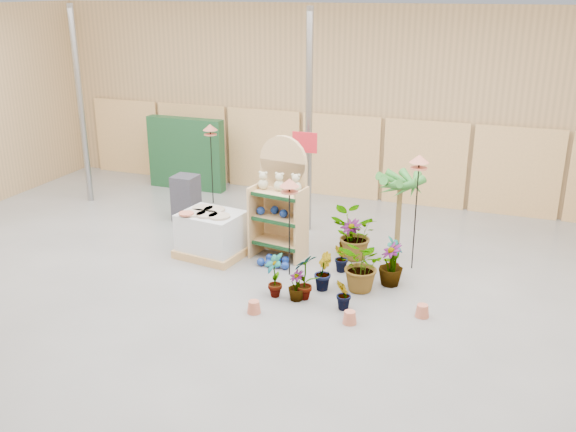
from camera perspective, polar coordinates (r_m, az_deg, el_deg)
name	(u,v)px	position (r m, az deg, el deg)	size (l,w,h in m)	color
room	(258,156)	(10.60, -2.65, 5.36)	(15.20, 12.10, 4.70)	slate
display_shelf	(282,202)	(11.96, -0.58, 1.24)	(1.04, 0.74, 2.29)	tan
teddy_bears	(281,183)	(11.74, -0.67, 2.93)	(0.84, 0.21, 0.35)	beige
gazing_balls_shelf	(279,212)	(11.90, -0.80, 0.38)	(0.84, 0.29, 0.16)	navy
gazing_balls_floor	(275,262)	(11.81, -1.17, -4.08)	(0.63, 0.39, 0.15)	navy
pallet_stack	(212,234)	(12.20, -6.81, -1.62)	(1.33, 1.16, 0.89)	tan
charcoal_planters	(186,198)	(14.14, -9.05, 1.60)	(0.50, 0.50, 1.00)	#28282F
trellis_stock	(186,154)	(16.30, -9.03, 5.50)	(2.00, 0.30, 1.80)	#174423
offer_sign	(305,164)	(12.60, 1.50, 4.68)	(0.50, 0.08, 2.20)	gray
bird_table_front	(289,186)	(10.88, 0.13, 2.70)	(0.34, 0.34, 1.78)	black
bird_table_right	(419,163)	(11.28, 11.58, 4.64)	(0.34, 0.34, 2.13)	black
bird_table_back	(210,130)	(14.85, -6.93, 7.60)	(0.34, 0.34, 1.89)	black
palm	(401,182)	(11.84, 9.98, 3.01)	(0.70, 0.70, 1.75)	brown
potted_plant_0	(274,275)	(10.56, -1.21, -5.26)	(0.40, 0.27, 0.76)	#33812F
potted_plant_1	(323,271)	(10.84, 3.10, -4.93)	(0.35, 0.29, 0.65)	#33812F
potted_plant_2	(363,266)	(10.78, 6.71, -4.39)	(0.83, 0.72, 0.92)	#33812F
potted_plant_3	(391,264)	(11.09, 9.15, -4.26)	(0.43, 0.43, 0.76)	#33812F
potted_plant_4	(394,256)	(11.46, 9.37, -3.56)	(0.38, 0.26, 0.72)	#33812F
potted_plant_5	(341,258)	(11.50, 4.78, -3.77)	(0.30, 0.24, 0.54)	#33812F
potted_plant_6	(353,235)	(12.00, 5.77, -1.69)	(0.86, 0.75, 0.96)	#33812F
potted_plant_7	(297,285)	(10.49, 0.77, -6.19)	(0.29, 0.29, 0.51)	#33812F
potted_plant_8	(305,276)	(10.47, 1.52, -5.34)	(0.43, 0.29, 0.82)	#33812F
potted_plant_9	(344,295)	(10.20, 4.98, -6.98)	(0.30, 0.24, 0.54)	#33812F
potted_plant_11	(350,239)	(12.09, 5.56, -2.05)	(0.42, 0.42, 0.75)	#33812F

